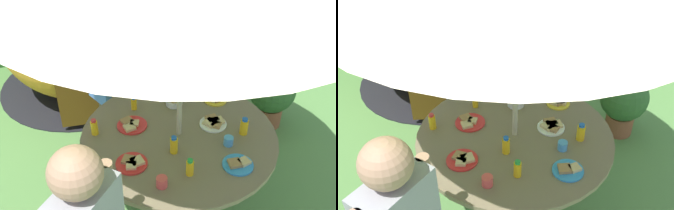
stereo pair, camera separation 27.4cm
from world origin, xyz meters
The scene contains 19 objects.
ground_plane centered at (0.00, 0.00, -0.01)m, with size 10.00×10.00×0.02m, color #548442.
garden_table centered at (0.00, 0.00, 0.56)m, with size 1.39×1.39×0.72m.
wooden_chair centered at (-0.26, 1.22, 0.55)m, with size 0.55×0.54×0.98m.
dome_tent centered at (-0.52, 2.06, 0.71)m, with size 2.00×2.00×1.44m.
potted_plant centered at (1.21, 0.71, 0.37)m, with size 0.46×0.46×0.64m.
child_in_blue_shirt centered at (-0.39, 0.89, 0.73)m, with size 0.27×0.36×1.14m.
snack_bowl centered at (0.08, 0.35, 0.75)m, with size 0.13×0.13×0.08m.
plate_mid_left centered at (0.27, 0.02, 0.73)m, with size 0.20×0.20×0.03m.
plate_far_left centered at (0.26, -0.42, 0.73)m, with size 0.20×0.20×0.03m.
plate_far_right centered at (-0.30, 0.18, 0.73)m, with size 0.22×0.22×0.03m.
plate_center_back centered at (0.41, 0.31, 0.73)m, with size 0.18×0.18×0.03m.
plate_back_edge centered at (-0.39, -0.21, 0.73)m, with size 0.21×0.21×0.03m.
juice_bottle_near_left centered at (-0.24, 0.38, 0.77)m, with size 0.04×0.04×0.11m.
juice_bottle_near_right centered at (-0.10, -0.18, 0.78)m, with size 0.05×0.05×0.13m.
juice_bottle_center_front centered at (-0.57, 0.17, 0.78)m, with size 0.05×0.05×0.12m.
juice_bottle_mid_right centered at (-0.06, -0.40, 0.77)m, with size 0.05×0.05×0.12m.
juice_bottle_front_edge centered at (0.44, -0.14, 0.78)m, with size 0.06×0.06×0.13m.
cup_near centered at (-0.26, -0.44, 0.75)m, with size 0.07×0.07×0.07m, color #E04C47.
cup_far centered at (0.28, -0.21, 0.75)m, with size 0.07×0.07×0.06m, color #4C99D8.
Camera 2 is at (-0.44, -2.06, 2.46)m, focal length 41.19 mm.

